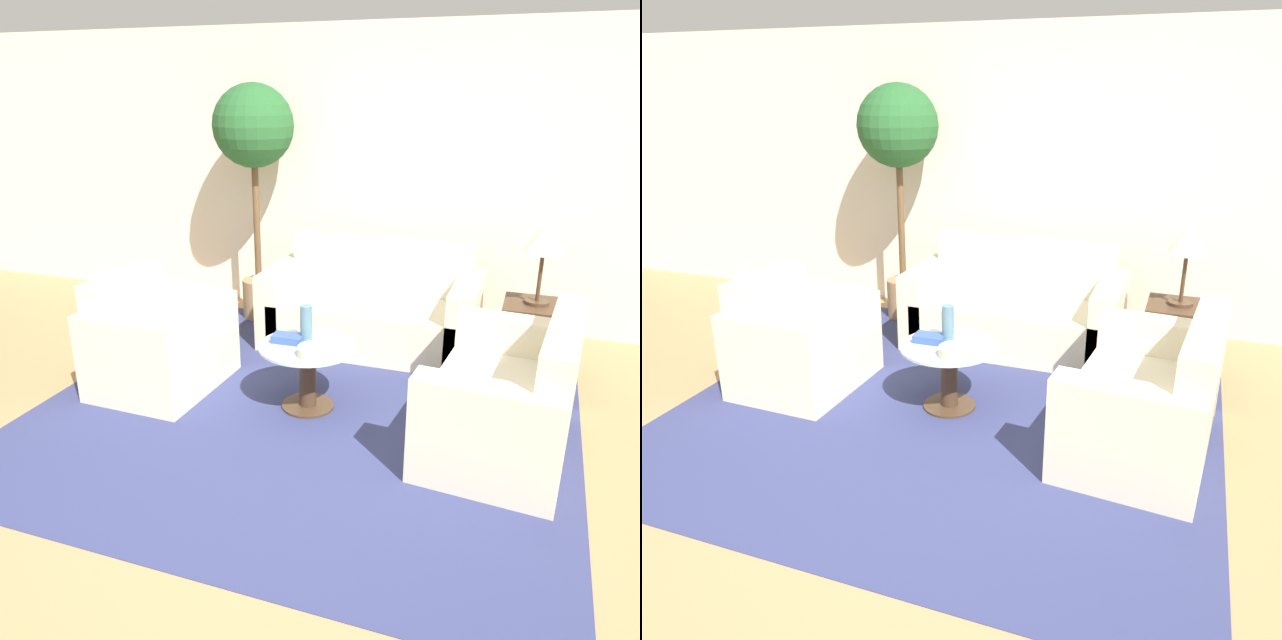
% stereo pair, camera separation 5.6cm
% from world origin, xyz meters
% --- Properties ---
extents(ground_plane, '(14.00, 14.00, 0.00)m').
position_xyz_m(ground_plane, '(0.00, 0.00, 0.00)').
color(ground_plane, '#9E754C').
extents(wall_back, '(10.00, 0.06, 2.60)m').
position_xyz_m(wall_back, '(0.00, 2.86, 1.30)').
color(wall_back, beige).
rests_on(wall_back, ground_plane).
extents(rug, '(3.53, 3.38, 0.01)m').
position_xyz_m(rug, '(-0.02, 0.84, 0.00)').
color(rug, navy).
rests_on(rug, ground_plane).
extents(sofa_main, '(1.75, 0.84, 0.86)m').
position_xyz_m(sofa_main, '(0.09, 2.11, 0.28)').
color(sofa_main, beige).
rests_on(sofa_main, ground_plane).
extents(armchair, '(0.79, 0.94, 0.82)m').
position_xyz_m(armchair, '(-1.20, 0.81, 0.29)').
color(armchair, beige).
rests_on(armchair, ground_plane).
extents(loveseat, '(0.91, 1.36, 0.84)m').
position_xyz_m(loveseat, '(1.31, 0.79, 0.28)').
color(loveseat, beige).
rests_on(loveseat, ground_plane).
extents(coffee_table, '(0.65, 0.65, 0.46)m').
position_xyz_m(coffee_table, '(-0.02, 0.84, 0.30)').
color(coffee_table, '#422D1E').
rests_on(coffee_table, ground_plane).
extents(side_table, '(0.47, 0.47, 0.54)m').
position_xyz_m(side_table, '(1.38, 1.98, 0.27)').
color(side_table, '#422D1E').
rests_on(side_table, ground_plane).
extents(table_lamp, '(0.28, 0.28, 0.62)m').
position_xyz_m(table_lamp, '(1.38, 1.98, 1.02)').
color(table_lamp, '#422D1E').
rests_on(table_lamp, side_table).
extents(potted_plant, '(0.71, 0.71, 2.11)m').
position_xyz_m(potted_plant, '(-1.10, 2.39, 1.61)').
color(potted_plant, '#93704C').
rests_on(potted_plant, ground_plane).
extents(vase, '(0.08, 0.08, 0.26)m').
position_xyz_m(vase, '(-0.05, 0.89, 0.59)').
color(vase, slate).
rests_on(vase, coffee_table).
extents(bowl, '(0.22, 0.22, 0.06)m').
position_xyz_m(bowl, '(0.08, 0.68, 0.49)').
color(bowl, beige).
rests_on(bowl, coffee_table).
extents(book_stack, '(0.21, 0.13, 0.05)m').
position_xyz_m(book_stack, '(-0.16, 0.85, 0.49)').
color(book_stack, '#334C8C').
rests_on(book_stack, coffee_table).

